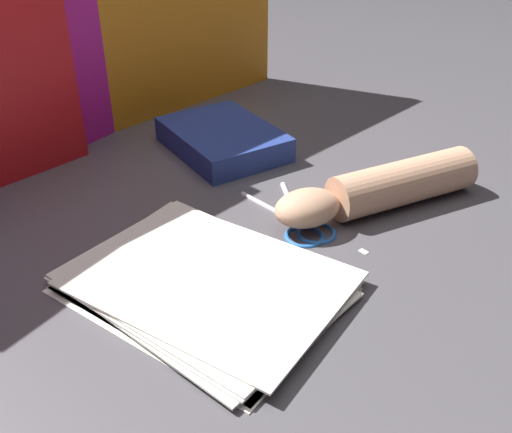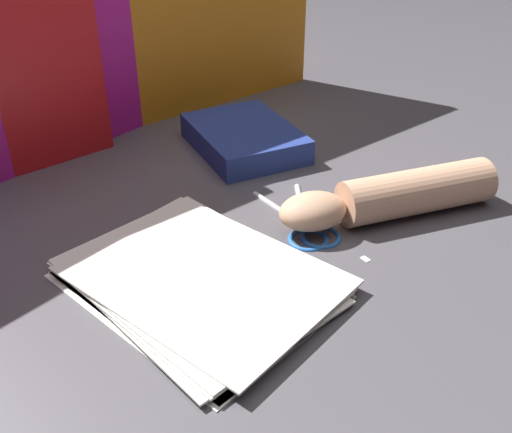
{
  "view_description": "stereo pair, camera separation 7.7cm",
  "coord_description": "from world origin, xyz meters",
  "px_view_note": "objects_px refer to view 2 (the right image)",
  "views": [
    {
      "loc": [
        -0.52,
        -0.42,
        0.47
      ],
      "look_at": [
        -0.01,
        -0.02,
        0.06
      ],
      "focal_mm": 42.0,
      "sensor_mm": 36.0,
      "label": 1
    },
    {
      "loc": [
        -0.47,
        -0.48,
        0.47
      ],
      "look_at": [
        -0.01,
        -0.02,
        0.06
      ],
      "focal_mm": 42.0,
      "sensor_mm": 36.0,
      "label": 2
    }
  ],
  "objects_px": {
    "paper_stack": "(198,280)",
    "book_closed": "(244,138)",
    "hand_forearm": "(392,196)",
    "scissors": "(307,226)"
  },
  "relations": [
    {
      "from": "book_closed",
      "to": "scissors",
      "type": "relative_size",
      "value": 1.39
    },
    {
      "from": "book_closed",
      "to": "hand_forearm",
      "type": "height_order",
      "value": "hand_forearm"
    },
    {
      "from": "scissors",
      "to": "hand_forearm",
      "type": "height_order",
      "value": "hand_forearm"
    },
    {
      "from": "paper_stack",
      "to": "hand_forearm",
      "type": "xyz_separation_m",
      "value": [
        0.31,
        -0.08,
        0.02
      ]
    },
    {
      "from": "paper_stack",
      "to": "hand_forearm",
      "type": "relative_size",
      "value": 1.03
    },
    {
      "from": "book_closed",
      "to": "hand_forearm",
      "type": "bearing_deg",
      "value": -91.61
    },
    {
      "from": "paper_stack",
      "to": "book_closed",
      "type": "distance_m",
      "value": 0.4
    },
    {
      "from": "book_closed",
      "to": "scissors",
      "type": "xyz_separation_m",
      "value": [
        -0.12,
        -0.25,
        -0.02
      ]
    },
    {
      "from": "paper_stack",
      "to": "book_closed",
      "type": "bearing_deg",
      "value": 37.26
    },
    {
      "from": "book_closed",
      "to": "hand_forearm",
      "type": "distance_m",
      "value": 0.32
    }
  ]
}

